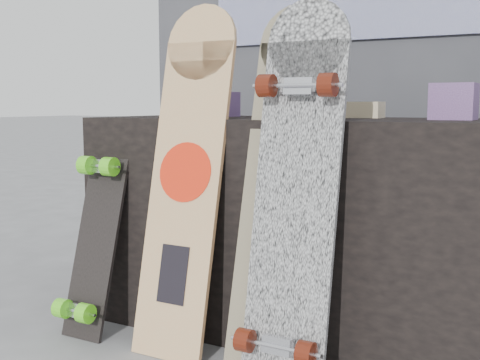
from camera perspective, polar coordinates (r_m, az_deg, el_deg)
The scene contains 9 objects.
vendor_table at distance 2.26m, azimuth 6.08°, elevation -4.34°, with size 1.60×0.60×0.80m, color black.
booth at distance 3.03m, azimuth 12.60°, elevation 11.81°, with size 2.40×0.22×2.20m.
merch_box_purple at distance 2.50m, azimuth -2.44°, elevation 7.19°, with size 0.18×0.12×0.10m, color #4D3063.
merch_box_small at distance 2.13m, azimuth 19.61°, elevation 7.02°, with size 0.14×0.14×0.12m, color #4D3063.
merch_box_flat at distance 2.33m, azimuth 10.66°, elevation 6.57°, with size 0.22×0.10×0.06m, color #D1B78C.
longboard_geisha at distance 2.07m, azimuth -5.04°, elevation 1.21°, with size 0.27×0.29×1.20m.
longboard_celtic at distance 1.91m, azimuth 4.07°, elevation 0.41°, with size 0.26×0.31×1.18m.
longboard_cascadia at distance 1.80m, azimuth 5.27°, elevation -0.55°, with size 0.26×0.29×1.17m.
skateboard_dark at distance 2.30m, azimuth -13.49°, elevation -4.22°, with size 0.18×0.30×0.80m.
Camera 1 is at (0.85, -1.55, 0.85)m, focal length 45.00 mm.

